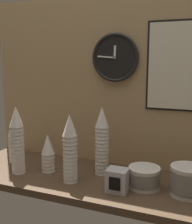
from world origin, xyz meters
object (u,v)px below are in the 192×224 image
at_px(cup_stack_center_left, 48,153).
at_px(cup_stack_left, 17,140).
at_px(wall_clock, 115,58).
at_px(cup_stack_far_left, 14,140).
at_px(cup_stack_center, 70,149).
at_px(napkin_dispenser, 117,180).
at_px(bowl_stack_right, 144,177).
at_px(cup_stack_center_right, 102,141).
at_px(menu_board, 184,66).
at_px(bowl_stack_far_right, 187,180).

height_order(cup_stack_center_left, cup_stack_left, cup_stack_left).
xyz_separation_m(cup_stack_center_left, wall_clock, (0.33, 0.26, 0.56)).
xyz_separation_m(cup_stack_far_left, cup_stack_center, (0.48, -0.14, 0.04)).
distance_m(cup_stack_center_left, napkin_dispenser, 0.48).
bearing_deg(cup_stack_center_left, bowl_stack_right, -0.29).
height_order(cup_stack_center_left, cup_stack_center_right, cup_stack_center_right).
distance_m(cup_stack_center_left, wall_clock, 0.70).
height_order(cup_stack_center, bowl_stack_right, cup_stack_center).
bearing_deg(bowl_stack_right, napkin_dispenser, -139.51).
bearing_deg(bowl_stack_right, menu_board, 61.22).
xyz_separation_m(cup_stack_left, cup_stack_far_left, (-0.14, 0.14, -0.05)).
xyz_separation_m(cup_stack_center_left, cup_stack_center_right, (0.31, 0.09, 0.09)).
bearing_deg(menu_board, wall_clock, -178.73).
bearing_deg(wall_clock, cup_stack_center, -112.06).
bearing_deg(cup_stack_center_left, cup_stack_far_left, 168.58).
bearing_deg(bowl_stack_right, bowl_stack_far_right, -1.05).
xyz_separation_m(wall_clock, menu_board, (0.40, 0.01, -0.05)).
distance_m(cup_stack_center_right, bowl_stack_right, 0.32).
xyz_separation_m(cup_stack_far_left, napkin_dispenser, (0.76, -0.16, -0.09)).
height_order(cup_stack_left, menu_board, menu_board).
bearing_deg(cup_stack_center, bowl_stack_far_right, 7.15).
relative_size(cup_stack_center_left, bowl_stack_far_right, 1.36).
bearing_deg(wall_clock, menu_board, 1.27).
xyz_separation_m(bowl_stack_far_right, napkin_dispenser, (-0.33, -0.09, -0.02)).
xyz_separation_m(cup_stack_far_left, menu_board, (1.02, 0.21, 0.48)).
bearing_deg(bowl_stack_right, cup_stack_far_left, 175.96).
height_order(cup_stack_far_left, bowl_stack_right, cup_stack_far_left).
distance_m(cup_stack_center_right, menu_board, 0.62).
relative_size(cup_stack_left, cup_stack_far_left, 1.37).
distance_m(cup_stack_center, napkin_dispenser, 0.31).
height_order(cup_stack_left, cup_stack_center, cup_stack_left).
relative_size(bowl_stack_far_right, menu_board, 0.33).
distance_m(cup_stack_center_right, cup_stack_far_left, 0.61).
bearing_deg(cup_stack_center, menu_board, 32.95).
relative_size(cup_stack_center_right, bowl_stack_far_right, 2.40).
height_order(cup_stack_center_right, bowl_stack_right, cup_stack_center_right).
bearing_deg(wall_clock, cup_stack_center_left, -141.96).
relative_size(bowl_stack_right, wall_clock, 0.57).
distance_m(cup_stack_center_left, cup_stack_left, 0.20).
relative_size(cup_stack_center_left, cup_stack_center, 0.60).
relative_size(cup_stack_center_left, cup_stack_center_right, 0.57).
xyz_separation_m(cup_stack_left, wall_clock, (0.48, 0.34, 0.48)).
distance_m(bowl_stack_right, menu_board, 0.65).
xyz_separation_m(cup_stack_center, bowl_stack_far_right, (0.61, 0.08, -0.11)).
bearing_deg(cup_stack_center_left, napkin_dispenser, -12.22).
bearing_deg(menu_board, cup_stack_center_left, -159.95).
xyz_separation_m(bowl_stack_far_right, wall_clock, (-0.47, 0.26, 0.60)).
bearing_deg(napkin_dispenser, wall_clock, 111.02).
height_order(wall_clock, menu_board, menu_board).
xyz_separation_m(cup_stack_center_right, cup_stack_far_left, (-0.60, -0.03, -0.05)).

